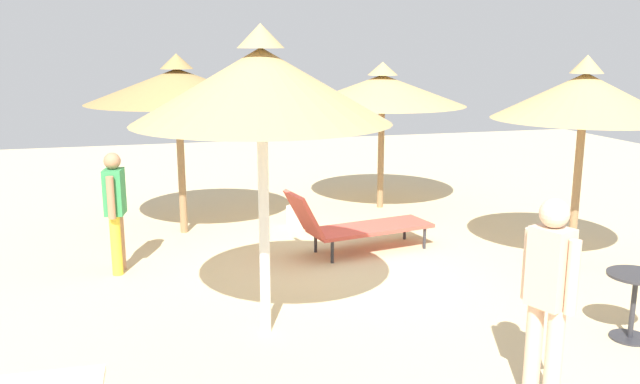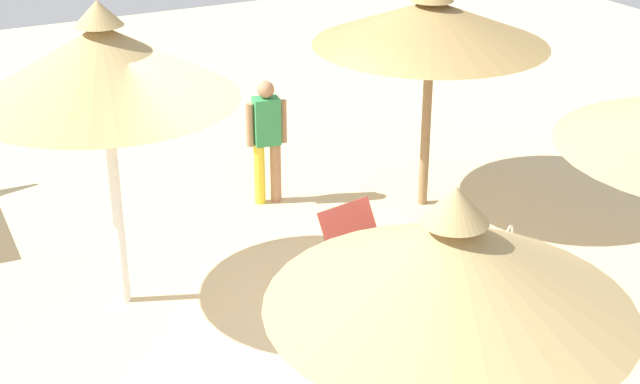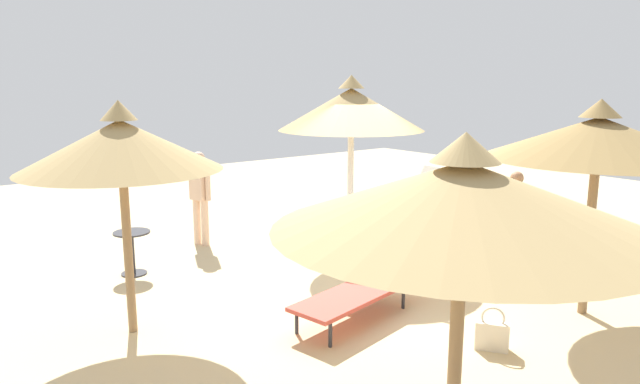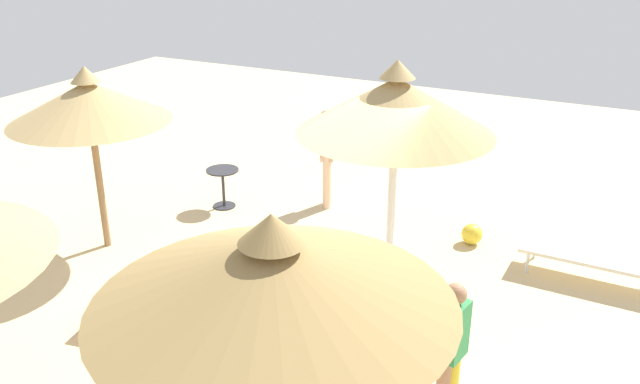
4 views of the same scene
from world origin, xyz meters
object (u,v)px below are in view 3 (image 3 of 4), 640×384
object	(u,v)px
parasol_umbrella_near_left	(121,145)
lounge_chair_far_left	(366,283)
person_standing_far_right	(515,213)
parasol_umbrella_center	(463,196)
handbag	(492,334)
beach_ball	(323,218)
parasol_umbrella_front	(351,109)
lounge_chair_back	(403,196)
parasol_umbrella_near_right	(598,138)
person_standing_edge	(200,192)
side_table_round	(132,245)

from	to	relation	value
parasol_umbrella_near_left	lounge_chair_far_left	size ratio (longest dim) A/B	1.26
person_standing_far_right	parasol_umbrella_center	bearing A→B (deg)	-61.59
handbag	beach_ball	distance (m)	5.65
parasol_umbrella_front	lounge_chair_back	xyz separation A→B (m)	(-1.29, 2.64, -1.99)
parasol_umbrella_near_right	person_standing_far_right	world-z (taller)	parasol_umbrella_near_right
parasol_umbrella_near_left	person_standing_far_right	size ratio (longest dim) A/B	1.76
beach_ball	person_standing_far_right	bearing A→B (deg)	11.32
parasol_umbrella_near_right	beach_ball	distance (m)	5.80
parasol_umbrella_front	handbag	distance (m)	4.50
person_standing_edge	person_standing_far_right	world-z (taller)	person_standing_edge
person_standing_far_right	parasol_umbrella_near_right	bearing A→B (deg)	-29.04
person_standing_far_right	beach_ball	world-z (taller)	person_standing_far_right
beach_ball	parasol_umbrella_center	bearing A→B (deg)	-30.05
parasol_umbrella_near_left	person_standing_far_right	xyz separation A→B (m)	(1.33, 5.54, -1.32)
person_standing_far_right	side_table_round	size ratio (longest dim) A/B	2.29
lounge_chair_far_left	beach_ball	distance (m)	4.43
person_standing_far_right	beach_ball	distance (m)	3.95
parasol_umbrella_near_right	lounge_chair_back	distance (m)	5.80
lounge_chair_far_left	person_standing_edge	bearing A→B (deg)	-176.83
lounge_chair_far_left	parasol_umbrella_center	bearing A→B (deg)	-27.86
parasol_umbrella_center	side_table_round	size ratio (longest dim) A/B	4.28
parasol_umbrella_near_left	parasol_umbrella_center	xyz separation A→B (m)	(3.66, 1.22, -0.13)
lounge_chair_far_left	person_standing_edge	distance (m)	4.11
parasol_umbrella_near_right	lounge_chair_far_left	world-z (taller)	parasol_umbrella_near_right
parasol_umbrella_front	handbag	world-z (taller)	parasol_umbrella_front
parasol_umbrella_near_left	lounge_chair_far_left	bearing A→B (deg)	62.30
parasol_umbrella_front	handbag	bearing A→B (deg)	-17.78
parasol_umbrella_near_right	person_standing_far_right	size ratio (longest dim) A/B	1.76
parasol_umbrella_near_right	person_standing_edge	world-z (taller)	parasol_umbrella_near_right
lounge_chair_far_left	handbag	distance (m)	1.62
parasol_umbrella_near_right	lounge_chair_far_left	xyz separation A→B (m)	(-1.65, -2.17, -1.80)
parasol_umbrella_near_left	handbag	xyz separation A→B (m)	(2.85, 2.90, -2.00)
lounge_chair_back	person_standing_edge	bearing A→B (deg)	-97.68
lounge_chair_far_left	person_standing_far_right	bearing A→B (deg)	89.42
beach_ball	lounge_chair_back	bearing A→B (deg)	80.75
parasol_umbrella_front	person_standing_far_right	xyz separation A→B (m)	(2.20, 1.45, -1.55)
parasol_umbrella_front	lounge_chair_far_left	distance (m)	3.37
side_table_round	handbag	bearing A→B (deg)	24.30
handbag	beach_ball	xyz separation A→B (m)	(-5.33, 1.88, -0.02)
lounge_chair_far_left	side_table_round	size ratio (longest dim) A/B	3.19
parasol_umbrella_near_left	parasol_umbrella_near_right	bearing A→B (deg)	57.61
parasol_umbrella_near_right	parasol_umbrella_near_left	size ratio (longest dim) A/B	1.00
parasol_umbrella_near_right	person_standing_far_right	bearing A→B (deg)	150.96
parasol_umbrella_front	side_table_round	xyz separation A→B (m)	(-1.09, -3.36, -1.96)
parasol_umbrella_near_right	parasol_umbrella_front	bearing A→B (deg)	-171.76
parasol_umbrella_front	parasol_umbrella_near_right	world-z (taller)	parasol_umbrella_front
parasol_umbrella_front	person_standing_far_right	world-z (taller)	parasol_umbrella_front
parasol_umbrella_near_left	handbag	world-z (taller)	parasol_umbrella_near_left
parasol_umbrella_near_right	side_table_round	bearing A→B (deg)	-141.39
parasol_umbrella_near_right	beach_ball	world-z (taller)	parasol_umbrella_near_right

